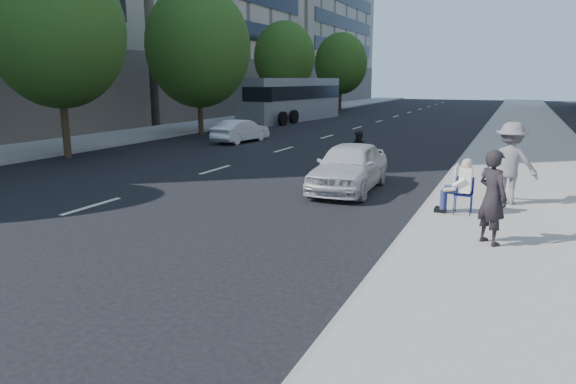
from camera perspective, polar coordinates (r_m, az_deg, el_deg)
The scene contains 15 objects.
ground at distance 9.01m, azimuth 0.23°, elevation -8.51°, with size 160.00×160.00×0.00m, color black.
near_sidewalk at distance 27.89m, azimuth 25.19°, elevation 4.78°, with size 5.00×120.00×0.15m, color gray.
far_sidewalk at distance 34.40m, azimuth -12.04°, elevation 6.92°, with size 4.50×120.00×0.15m, color gray.
far_bldg_north at distance 78.04m, azimuth -1.67°, elevation 20.37°, with size 22.00×28.00×28.00m, color #B7AA89.
tree_far_b at distance 23.29m, azimuth -24.34°, elevation 16.08°, with size 5.40×5.40×8.24m.
tree_far_c at distance 30.92m, azimuth -9.96°, elevation 15.59°, with size 6.00×6.00×8.47m.
tree_far_d at distance 41.43m, azimuth -0.39°, elevation 14.74°, with size 4.80×4.80×7.65m.
tree_far_e at distance 54.48m, azimuth 5.89°, elevation 14.01°, with size 5.40×5.40×7.89m.
seated_protester at distance 12.52m, azimuth 18.52°, elevation 0.98°, with size 0.83×1.12×1.31m.
jogger at distance 13.91m, azimuth 23.43°, elevation 2.94°, with size 1.32×0.76×2.05m, color slate.
pedestrian_woman at distance 10.35m, azimuth 21.76°, elevation -0.55°, with size 0.66×0.43×1.81m, color black.
white_sedan_near at distance 15.21m, azimuth 6.81°, elevation 2.84°, with size 1.67×4.16×1.42m, color silver.
white_sedan_mid at distance 27.00m, azimuth -5.29°, elevation 6.78°, with size 1.24×3.57×1.17m, color white.
motorcycle at distance 18.66m, azimuth 7.94°, elevation 4.35°, with size 0.74×2.05×1.42m.
bus at distance 41.04m, azimuth 0.46°, elevation 10.22°, with size 3.85×12.28×3.30m.
Camera 1 is at (3.39, -7.70, 3.22)m, focal length 32.00 mm.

